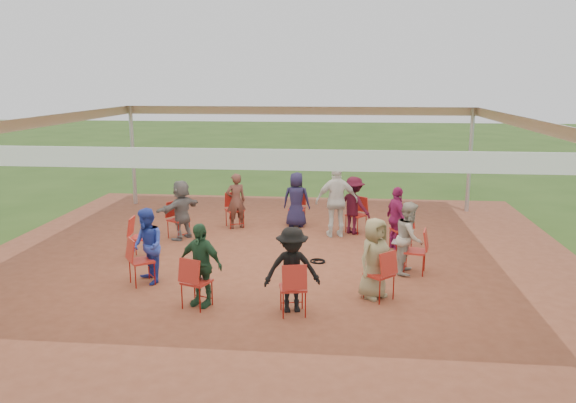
# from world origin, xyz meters

# --- Properties ---
(ground) EXTENTS (80.00, 80.00, 0.00)m
(ground) POSITION_xyz_m (0.00, 0.00, 0.00)
(ground) COLOR #2B4916
(ground) RESTS_ON ground
(dirt_patch) EXTENTS (13.00, 13.00, 0.00)m
(dirt_patch) POSITION_xyz_m (0.00, 0.00, 0.01)
(dirt_patch) COLOR brown
(dirt_patch) RESTS_ON ground
(tent) EXTENTS (10.33, 10.33, 3.00)m
(tent) POSITION_xyz_m (0.00, 0.00, 2.37)
(tent) COLOR #B2B2B7
(tent) RESTS_ON ground
(chair_0) EXTENTS (0.52, 0.50, 0.90)m
(chair_0) POSITION_xyz_m (2.84, -0.61, 0.45)
(chair_0) COLOR #AF251C
(chair_0) RESTS_ON ground
(chair_1) EXTENTS (0.56, 0.55, 0.90)m
(chair_1) POSITION_xyz_m (2.72, 1.02, 0.45)
(chair_1) COLOR #AF251C
(chair_1) RESTS_ON ground
(chair_2) EXTENTS (0.60, 0.60, 0.90)m
(chair_2) POSITION_xyz_m (1.74, 2.33, 0.45)
(chair_2) COLOR #AF251C
(chair_2) RESTS_ON ground
(chair_3) EXTENTS (0.45, 0.47, 0.90)m
(chair_3) POSITION_xyz_m (0.20, 2.89, 0.45)
(chair_3) COLOR #AF251C
(chair_3) RESTS_ON ground
(chair_4) EXTENTS (0.58, 0.59, 0.90)m
(chair_4) POSITION_xyz_m (-1.39, 2.54, 0.45)
(chair_4) COLOR #AF251C
(chair_4) RESTS_ON ground
(chair_5) EXTENTS (0.59, 0.58, 0.90)m
(chair_5) POSITION_xyz_m (-2.55, 1.39, 0.45)
(chair_5) COLOR #AF251C
(chair_5) RESTS_ON ground
(chair_6) EXTENTS (0.47, 0.45, 0.90)m
(chair_6) POSITION_xyz_m (-2.89, -0.21, 0.45)
(chair_6) COLOR #AF251C
(chair_6) RESTS_ON ground
(chair_7) EXTENTS (0.60, 0.60, 0.90)m
(chair_7) POSITION_xyz_m (-2.32, -1.74, 0.45)
(chair_7) COLOR #AF251C
(chair_7) RESTS_ON ground
(chair_8) EXTENTS (0.55, 0.56, 0.90)m
(chair_8) POSITION_xyz_m (-1.01, -2.72, 0.45)
(chair_8) COLOR #AF251C
(chair_8) RESTS_ON ground
(chair_9) EXTENTS (0.50, 0.52, 0.90)m
(chair_9) POSITION_xyz_m (0.62, -2.83, 0.45)
(chair_9) COLOR #AF251C
(chair_9) RESTS_ON ground
(chair_10) EXTENTS (0.61, 0.61, 0.90)m
(chair_10) POSITION_xyz_m (2.05, -2.05, 0.45)
(chair_10) COLOR #AF251C
(chair_10) RESTS_ON ground
(person_seated_0) EXTENTS (0.54, 0.77, 1.44)m
(person_seated_0) POSITION_xyz_m (2.72, -0.59, 0.72)
(person_seated_0) COLOR #A6A093
(person_seated_0) RESTS_ON ground
(person_seated_1) EXTENTS (0.70, 0.94, 1.44)m
(person_seated_1) POSITION_xyz_m (2.60, 0.98, 0.72)
(person_seated_1) COLOR #921E5C
(person_seated_1) RESTS_ON ground
(person_seated_2) EXTENTS (1.02, 0.92, 1.44)m
(person_seated_2) POSITION_xyz_m (1.66, 2.23, 0.72)
(person_seated_2) COLOR #3D0B1B
(person_seated_2) RESTS_ON ground
(person_seated_3) EXTENTS (0.73, 0.44, 1.44)m
(person_seated_3) POSITION_xyz_m (0.19, 2.77, 0.72)
(person_seated_3) COLOR #1D1B3B
(person_seated_3) RESTS_ON ground
(person_seated_4) EXTENTS (0.62, 0.55, 1.44)m
(person_seated_4) POSITION_xyz_m (-1.34, 2.44, 0.72)
(person_seated_4) COLOR brown
(person_seated_4) RESTS_ON ground
(person_seated_5) EXTENTS (1.07, 1.41, 1.44)m
(person_seated_5) POSITION_xyz_m (-2.44, 1.33, 0.72)
(person_seated_5) COLOR slate
(person_seated_5) RESTS_ON ground
(person_seated_6) EXTENTS (0.74, 0.80, 1.44)m
(person_seated_6) POSITION_xyz_m (-2.22, -1.67, 0.72)
(person_seated_6) COLOR #2941B1
(person_seated_6) RESTS_ON ground
(person_seated_7) EXTENTS (0.94, 0.70, 1.44)m
(person_seated_7) POSITION_xyz_m (-0.97, -2.61, 0.72)
(person_seated_7) COLOR #244E32
(person_seated_7) RESTS_ON ground
(person_seated_8) EXTENTS (1.00, 0.65, 1.44)m
(person_seated_8) POSITION_xyz_m (0.60, -2.72, 0.72)
(person_seated_8) COLOR black
(person_seated_8) RESTS_ON ground
(person_seated_9) EXTENTS (0.77, 0.77, 1.44)m
(person_seated_9) POSITION_xyz_m (1.97, -1.96, 0.72)
(person_seated_9) COLOR #8E855C
(person_seated_9) RESTS_ON ground
(standing_person) EXTENTS (1.13, 0.74, 1.77)m
(standing_person) POSITION_xyz_m (1.25, 1.91, 0.89)
(standing_person) COLOR silver
(standing_person) RESTS_ON ground
(cable_coil) EXTENTS (0.35, 0.35, 0.03)m
(cable_coil) POSITION_xyz_m (0.91, -0.12, 0.02)
(cable_coil) COLOR black
(cable_coil) RESTS_ON ground
(laptop) EXTENTS (0.32, 0.37, 0.22)m
(laptop) POSITION_xyz_m (2.56, -0.55, 0.67)
(laptop) COLOR #B7B7BC
(laptop) RESTS_ON ground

